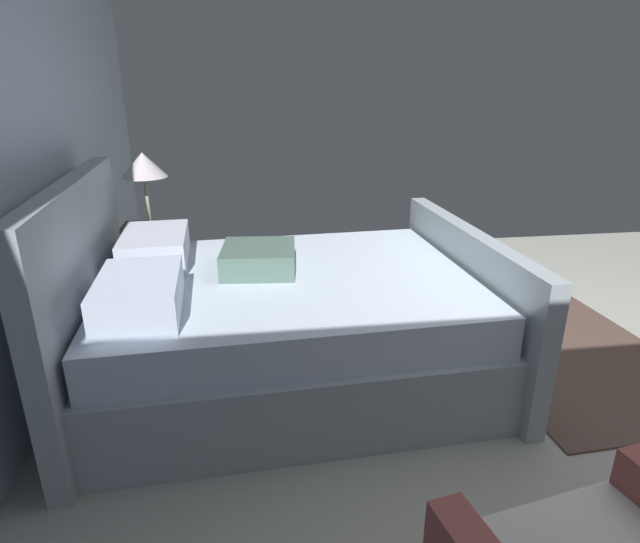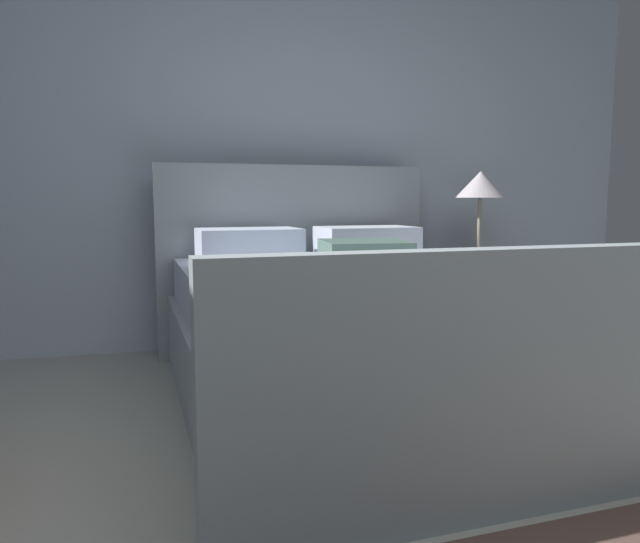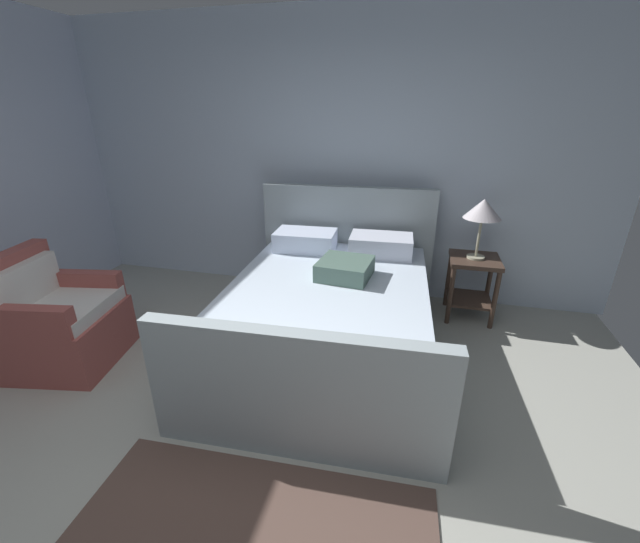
# 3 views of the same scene
# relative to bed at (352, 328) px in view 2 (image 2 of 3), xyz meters

# --- Properties ---
(wall_back) EXTENTS (5.57, 0.12, 2.75)m
(wall_back) POSITION_rel_bed_xyz_m (-0.31, 1.27, 1.02)
(wall_back) COLOR silver
(wall_back) RESTS_ON ground
(bed) EXTENTS (1.81, 2.30, 1.17)m
(bed) POSITION_rel_bed_xyz_m (0.00, 0.00, 0.00)
(bed) COLOR #9BA9AE
(bed) RESTS_ON ground
(nightstand_right) EXTENTS (0.44, 0.44, 0.60)m
(nightstand_right) POSITION_rel_bed_xyz_m (1.17, 0.87, 0.05)
(nightstand_right) COLOR #422F25
(nightstand_right) RESTS_ON ground
(table_lamp_right) EXTENTS (0.32, 0.32, 0.55)m
(table_lamp_right) POSITION_rel_bed_xyz_m (1.17, 0.87, 0.69)
(table_lamp_right) COLOR #B7B293
(table_lamp_right) RESTS_ON nightstand_right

